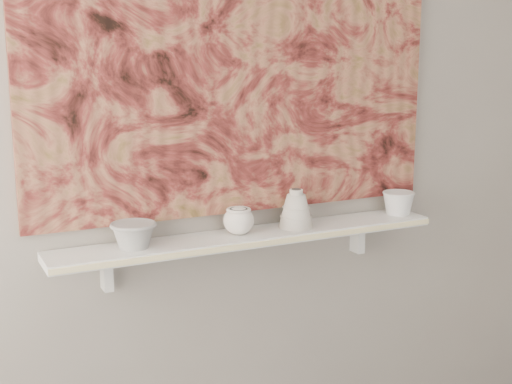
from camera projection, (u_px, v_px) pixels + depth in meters
wall_back at (238, 109)px, 2.46m from camera, size 3.60×0.00×3.60m
shelf at (250, 237)px, 2.46m from camera, size 1.40×0.18×0.03m
shelf_stripe at (262, 244)px, 2.38m from camera, size 1.40×0.01×0.02m
bracket_left at (106, 272)px, 2.32m from camera, size 0.03×0.06×0.12m
bracket_right at (357, 237)px, 2.75m from camera, size 0.03×0.06×0.12m
painting at (240, 53)px, 2.40m from camera, size 1.50×0.02×1.10m
house_motif at (351, 136)px, 2.65m from camera, size 0.09×0.00×0.08m
bowl_grey at (134, 235)px, 2.27m from camera, size 0.17×0.17×0.09m
cup_cream at (239, 221)px, 2.43m from camera, size 0.14×0.14×0.10m
bell_vessel at (296, 208)px, 2.52m from camera, size 0.15×0.15×0.14m
bowl_white at (398, 203)px, 2.72m from camera, size 0.13×0.13×0.09m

